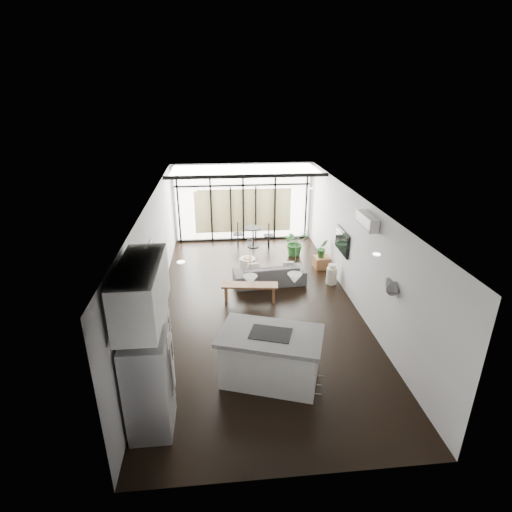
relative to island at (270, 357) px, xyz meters
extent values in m
cube|color=black|center=(0.05, 2.88, -0.51)|extent=(5.00, 10.00, 0.00)
cube|color=white|center=(0.05, 2.88, 2.29)|extent=(5.00, 10.00, 0.00)
cube|color=silver|center=(-2.45, 2.88, 0.89)|extent=(0.02, 10.00, 2.80)
cube|color=silver|center=(2.55, 2.88, 0.89)|extent=(0.02, 10.00, 2.80)
cube|color=silver|center=(0.05, 7.88, 0.89)|extent=(5.00, 0.02, 2.80)
cube|color=silver|center=(0.05, -2.12, 0.89)|extent=(5.00, 0.02, 2.80)
cube|color=black|center=(0.05, 7.76, 0.89)|extent=(5.00, 0.20, 2.80)
cube|color=white|center=(0.05, 6.88, 2.26)|extent=(4.70, 1.90, 0.06)
cube|color=beige|center=(0.05, 7.83, 0.59)|extent=(3.50, 0.02, 1.60)
cube|color=silver|center=(0.00, 0.00, 0.00)|extent=(2.14, 1.66, 1.03)
cube|color=black|center=(0.00, 0.00, 0.52)|extent=(0.87, 0.71, 0.01)
cube|color=#AAAAAF|center=(-2.06, -0.97, 0.34)|extent=(0.67, 0.83, 1.72)
cube|color=silver|center=(-2.14, -0.27, 0.82)|extent=(0.69, 0.72, 2.67)
cube|color=silver|center=(-2.07, -0.62, 1.84)|extent=(0.62, 1.75, 0.86)
cone|color=white|center=(-0.35, 0.23, 1.51)|extent=(0.26, 0.26, 0.18)
cone|color=white|center=(0.45, 0.23, 1.51)|extent=(0.26, 0.26, 0.18)
imported|color=#4B4A4D|center=(0.53, 4.10, -0.12)|extent=(2.07, 0.77, 0.79)
cube|color=brown|center=(-0.12, 3.15, -0.28)|extent=(1.50, 0.55, 0.47)
cylinder|color=beige|center=(-0.02, 5.07, -0.32)|extent=(0.54, 0.54, 0.39)
cube|color=brown|center=(2.29, 5.03, -0.34)|extent=(0.51, 0.51, 0.35)
imported|color=#246326|center=(1.66, 6.14, -0.16)|extent=(1.13, 1.18, 0.71)
imported|color=#246326|center=(2.29, 5.03, -0.03)|extent=(0.43, 0.64, 0.26)
cylinder|color=beige|center=(2.30, 3.91, -0.22)|extent=(0.33, 0.33, 0.59)
cube|color=black|center=(0.34, 7.03, -0.16)|extent=(1.59, 0.95, 0.71)
cube|color=black|center=(2.51, 3.88, 0.79)|extent=(0.05, 1.10, 0.65)
cube|color=silver|center=(2.43, 2.08, 1.94)|extent=(0.22, 0.90, 0.30)
cube|color=black|center=(-2.42, 2.38, 1.04)|extent=(0.04, 0.70, 0.90)
camera|label=1|loc=(-0.88, -6.12, 4.63)|focal=28.00mm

